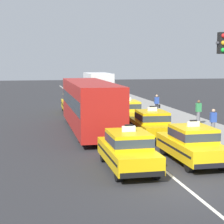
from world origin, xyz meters
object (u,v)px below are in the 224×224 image
taxi_left_third (73,103)px  taxi_right_second (152,124)px  taxi_right_third (127,111)px  pedestrian_trailing (198,112)px  box_truck_right_fifth (97,87)px  taxi_right_nearest (192,143)px  taxi_right_fourth (113,104)px  taxi_left_nearest (128,150)px  pedestrian_mid_block (213,122)px  pedestrian_near_crosswalk (157,104)px  bus_left_second (90,104)px

taxi_left_third → taxi_right_second: same height
taxi_right_third → pedestrian_trailing: (4.44, -2.64, 0.14)m
taxi_left_third → box_truck_right_fifth: (3.20, 6.38, 0.90)m
taxi_right_nearest → taxi_right_third: bearing=90.7°
taxi_left_third → taxi_right_nearest: 18.73m
taxi_right_third → taxi_right_fourth: bearing=90.0°
taxi_right_nearest → taxi_right_second: (-0.14, 5.62, 0.00)m
taxi_left_nearest → taxi_right_fourth: size_ratio=1.00×
taxi_left_third → pedestrian_mid_block: (6.86, -13.30, 0.08)m
taxi_left_third → taxi_right_fourth: bearing=-25.8°
taxi_left_third → pedestrian_mid_block: taxi_left_third is taller
taxi_left_nearest → box_truck_right_fifth: size_ratio=0.65×
taxi_right_nearest → pedestrian_trailing: bearing=64.6°
box_truck_right_fifth → pedestrian_near_crosswalk: (3.42, -9.69, -0.83)m
bus_left_second → pedestrian_near_crosswalk: bearing=44.0°
taxi_right_nearest → taxi_right_fourth: (-0.13, 16.86, 0.00)m
bus_left_second → taxi_left_third: 9.71m
taxi_right_second → pedestrian_near_crosswalk: taxi_right_second is taller
taxi_right_second → pedestrian_near_crosswalk: size_ratio=2.89×
taxi_right_fourth → pedestrian_trailing: size_ratio=2.67×
pedestrian_trailing → taxi_right_nearest: bearing=-115.4°
pedestrian_near_crosswalk → pedestrian_trailing: bearing=-80.1°
taxi_right_fourth → pedestrian_near_crosswalk: taxi_right_fourth is taller
pedestrian_mid_block → taxi_left_third: bearing=117.3°
taxi_left_nearest → pedestrian_trailing: size_ratio=2.67×
taxi_left_nearest → taxi_right_nearest: same height
taxi_left_nearest → box_truck_right_fifth: (2.96, 25.45, 0.90)m
taxi_right_third → taxi_right_fourth: (0.00, 5.13, 0.00)m
taxi_right_third → taxi_right_second: bearing=-90.1°
taxi_right_second → pedestrian_trailing: 5.65m
taxi_left_nearest → pedestrian_mid_block: taxi_left_nearest is taller
taxi_right_third → taxi_right_fourth: 5.13m
taxi_right_nearest → box_truck_right_fifth: box_truck_right_fifth is taller
taxi_left_third → pedestrian_near_crosswalk: taxi_left_third is taller
pedestrian_mid_block → pedestrian_trailing: bearing=78.4°
box_truck_right_fifth → pedestrian_trailing: (4.47, -15.71, -0.76)m
bus_left_second → pedestrian_near_crosswalk: 9.19m
taxi_right_third → pedestrian_trailing: 5.17m
taxi_left_third → pedestrian_trailing: size_ratio=2.68×
taxi_left_third → taxi_right_third: size_ratio=1.00×
taxi_right_fourth → pedestrian_trailing: 8.95m
taxi_left_nearest → pedestrian_mid_block: size_ratio=2.86×
taxi_right_third → box_truck_right_fifth: box_truck_right_fifth is taller
taxi_right_nearest → pedestrian_near_crosswalk: size_ratio=2.86×
taxi_right_nearest → pedestrian_mid_block: size_ratio=2.87×
taxi_left_nearest → taxi_right_third: same height
taxi_right_second → pedestrian_mid_block: bearing=-7.8°
bus_left_second → taxi_left_third: (-0.04, 9.66, -0.94)m
bus_left_second → taxi_right_fourth: bus_left_second is taller
box_truck_right_fifth → pedestrian_near_crosswalk: size_ratio=4.36×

